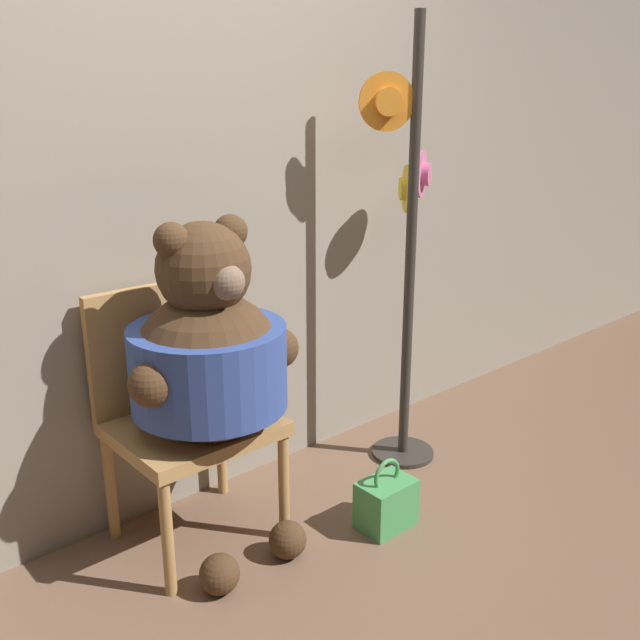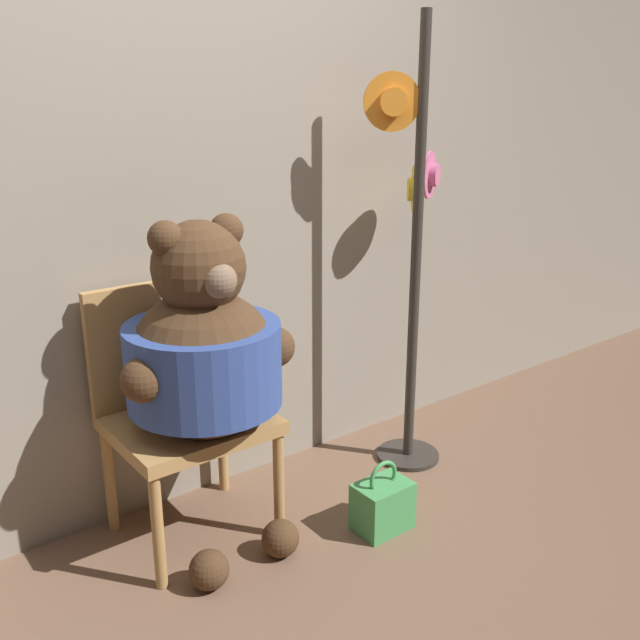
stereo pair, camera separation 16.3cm
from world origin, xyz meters
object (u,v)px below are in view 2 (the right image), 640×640
at_px(hat_display_rack, 413,253).
at_px(handbag_on_ground, 382,505).
at_px(chair, 179,400).
at_px(teddy_bear, 204,355).

relative_size(hat_display_rack, handbag_on_ground, 6.61).
bearing_deg(chair, teddy_bear, -78.92).
bearing_deg(teddy_bear, chair, 101.08).
bearing_deg(hat_display_rack, handbag_on_ground, -141.98).
distance_m(chair, handbag_on_ground, 0.85).
bearing_deg(handbag_on_ground, teddy_bear, 148.84).
relative_size(chair, teddy_bear, 0.77).
distance_m(hat_display_rack, handbag_on_ground, 1.03).
bearing_deg(hat_display_rack, teddy_bear, -177.42).
xyz_separation_m(chair, teddy_bear, (0.03, -0.16, 0.21)).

